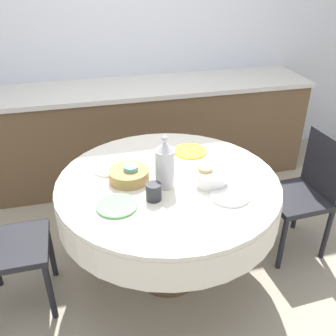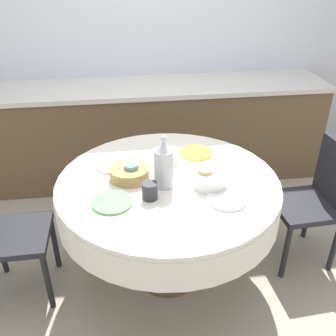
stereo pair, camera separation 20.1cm
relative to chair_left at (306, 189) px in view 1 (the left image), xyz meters
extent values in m
plane|color=#9E937F|center=(-1.00, -0.05, -0.50)|extent=(12.00, 12.00, 0.00)
cube|color=silver|center=(-1.00, 1.64, 0.80)|extent=(7.00, 0.05, 2.60)
cube|color=brown|center=(-1.00, 1.30, -0.07)|extent=(3.20, 0.60, 0.86)
cube|color=beige|center=(-1.00, 1.30, 0.39)|extent=(3.24, 0.64, 0.04)
cylinder|color=brown|center=(-1.00, -0.05, -0.48)|extent=(0.44, 0.44, 0.04)
cylinder|color=brown|center=(-1.00, -0.05, -0.21)|extent=(0.11, 0.11, 0.50)
cylinder|color=silver|center=(-1.00, -0.05, 0.13)|extent=(1.32, 1.32, 0.18)
cylinder|color=silver|center=(-1.00, -0.05, 0.24)|extent=(1.31, 1.31, 0.03)
cube|color=black|center=(-0.07, 0.00, -0.06)|extent=(0.42, 0.42, 0.04)
cube|color=black|center=(0.11, 0.01, 0.17)|extent=(0.06, 0.38, 0.42)
cylinder|color=black|center=(-0.24, -0.19, -0.29)|extent=(0.04, 0.04, 0.42)
cylinder|color=black|center=(-0.26, 0.16, -0.29)|extent=(0.04, 0.04, 0.42)
cylinder|color=black|center=(0.11, -0.17, -0.29)|extent=(0.04, 0.04, 0.42)
cylinder|color=black|center=(0.09, 0.18, -0.29)|extent=(0.04, 0.04, 0.42)
cube|color=black|center=(-1.92, -0.06, -0.06)|extent=(0.40, 0.40, 0.04)
cylinder|color=black|center=(-1.75, 0.12, -0.29)|extent=(0.04, 0.04, 0.42)
cylinder|color=black|center=(-1.74, -0.24, -0.29)|extent=(0.04, 0.04, 0.42)
cylinder|color=#5BA85B|center=(-1.32, -0.25, 0.26)|extent=(0.22, 0.22, 0.01)
cylinder|color=#28282D|center=(-1.12, -0.23, 0.30)|extent=(0.09, 0.09, 0.10)
cylinder|color=white|center=(-0.71, -0.31, 0.26)|extent=(0.22, 0.22, 0.01)
cylinder|color=#DBB766|center=(-0.79, -0.12, 0.30)|extent=(0.09, 0.09, 0.10)
cylinder|color=white|center=(-1.31, 0.16, 0.26)|extent=(0.22, 0.22, 0.01)
cylinder|color=#5BA39E|center=(-1.21, -0.01, 0.30)|extent=(0.09, 0.09, 0.10)
cylinder|color=yellow|center=(-0.77, 0.25, 0.26)|extent=(0.22, 0.22, 0.01)
cylinder|color=white|center=(-0.95, 0.16, 0.30)|extent=(0.09, 0.09, 0.10)
cylinder|color=#B2B2B7|center=(-1.03, -0.11, 0.37)|extent=(0.11, 0.11, 0.23)
cone|color=#B2B2B7|center=(-1.03, -0.11, 0.51)|extent=(0.10, 0.10, 0.05)
sphere|color=#B2B2B7|center=(-1.03, -0.11, 0.55)|extent=(0.03, 0.03, 0.03)
cylinder|color=#AD844C|center=(-1.22, 0.00, 0.29)|extent=(0.24, 0.24, 0.07)
cylinder|color=silver|center=(-0.77, -0.16, 0.29)|extent=(0.18, 0.18, 0.07)
camera|label=1|loc=(-1.45, -1.87, 1.41)|focal=40.00mm
camera|label=2|loc=(-1.25, -1.91, 1.41)|focal=40.00mm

